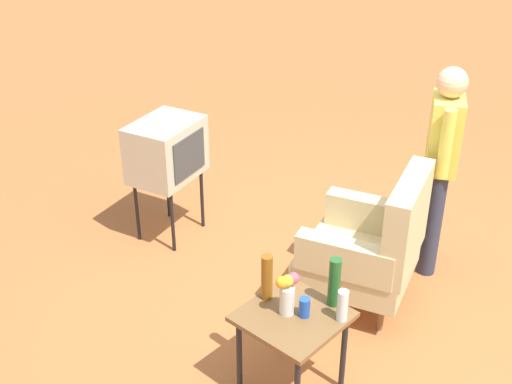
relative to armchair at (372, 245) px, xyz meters
name	(u,v)px	position (x,y,z in m)	size (l,w,h in m)	color
ground_plane	(346,311)	(0.20, -0.05, -0.50)	(60.00, 60.00, 0.00)	#AD6033
armchair	(372,245)	(0.00, 0.00, 0.00)	(0.96, 0.97, 1.06)	brown
side_table	(293,326)	(1.06, 0.14, 0.01)	(0.56, 0.56, 0.59)	black
tv_on_stand	(166,151)	(0.34, -1.79, 0.28)	(0.69, 0.57, 1.03)	black
person_standing	(441,159)	(-0.72, 0.08, 0.44)	(0.51, 0.37, 1.64)	#2D3347
bottle_short_clear	(343,306)	(0.90, 0.37, 0.19)	(0.06, 0.06, 0.20)	silver
bottle_wine_green	(334,282)	(0.82, 0.25, 0.25)	(0.07, 0.07, 0.32)	#1E5623
soda_can_blue	(304,307)	(1.02, 0.19, 0.15)	(0.07, 0.07, 0.12)	blue
bottle_tall_amber	(267,277)	(1.04, -0.08, 0.24)	(0.07, 0.07, 0.30)	brown
flower_vase	(287,292)	(1.07, 0.10, 0.24)	(0.15, 0.10, 0.27)	silver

